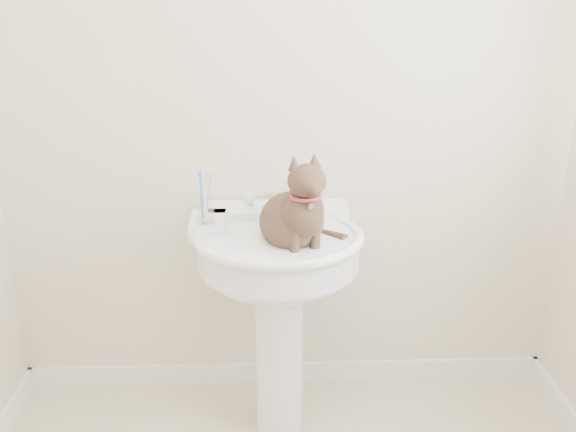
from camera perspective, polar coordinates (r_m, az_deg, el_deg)
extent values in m
cube|color=white|center=(2.86, -0.17, -13.70)|extent=(2.20, 0.02, 0.09)
cylinder|color=white|center=(2.46, -0.79, -12.22)|extent=(0.18, 0.18, 0.65)
cylinder|color=white|center=(2.26, -0.85, -3.20)|extent=(0.57, 0.57, 0.12)
ellipsoid|color=white|center=(2.28, -0.84, -4.62)|extent=(0.52, 0.46, 0.20)
torus|color=white|center=(2.23, -0.86, -1.87)|extent=(0.60, 0.60, 0.04)
cube|color=white|center=(2.42, -0.97, 0.30)|extent=(0.53, 0.14, 0.06)
cube|color=white|center=(2.32, -7.13, -0.81)|extent=(0.12, 0.19, 0.06)
cylinder|color=silver|center=(2.36, -0.96, 1.12)|extent=(0.05, 0.05, 0.05)
cylinder|color=silver|center=(2.30, -0.93, 1.40)|extent=(0.04, 0.04, 0.14)
sphere|color=white|center=(2.37, -3.63, 1.70)|extent=(0.06, 0.06, 0.06)
sphere|color=white|center=(2.38, 1.68, 1.77)|extent=(0.06, 0.06, 0.06)
cube|color=gold|center=(2.45, 0.20, 1.62)|extent=(0.09, 0.06, 0.03)
cylinder|color=silver|center=(2.25, -7.28, -0.56)|extent=(0.07, 0.07, 0.01)
cylinder|color=white|center=(2.24, -7.34, 0.54)|extent=(0.06, 0.06, 0.09)
cylinder|color=#3776C3|center=(2.22, -7.70, 1.74)|extent=(0.01, 0.01, 0.17)
cylinder|color=white|center=(2.22, -7.39, 1.75)|extent=(0.01, 0.01, 0.17)
cylinder|color=pink|center=(2.22, -7.09, 1.75)|extent=(0.01, 0.01, 0.17)
ellipsoid|color=brown|center=(2.20, 0.52, -0.46)|extent=(0.22, 0.26, 0.20)
ellipsoid|color=brown|center=(2.09, 0.64, 0.27)|extent=(0.14, 0.14, 0.18)
ellipsoid|color=brown|center=(2.02, 0.69, 3.05)|extent=(0.13, 0.11, 0.11)
cone|color=brown|center=(2.02, -0.32, 4.79)|extent=(0.04, 0.04, 0.05)
cone|color=brown|center=(2.03, 1.66, 4.81)|extent=(0.04, 0.04, 0.05)
cylinder|color=brown|center=(2.25, 3.46, -1.85)|extent=(0.03, 0.03, 0.23)
torus|color=maroon|center=(2.05, 0.67, 1.73)|extent=(0.11, 0.11, 0.01)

